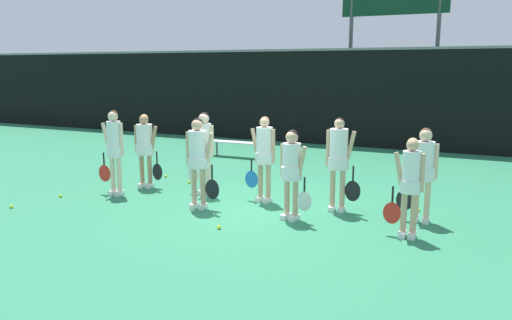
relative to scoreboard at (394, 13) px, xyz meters
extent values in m
plane|color=#2D7F56|center=(-0.73, -9.94, -4.56)|extent=(140.00, 140.00, 0.00)
cube|color=black|center=(-0.73, -1.63, -2.93)|extent=(60.00, 0.06, 3.26)
cube|color=slate|center=(-0.73, -1.63, -1.26)|extent=(60.00, 0.08, 0.08)
cylinder|color=#515156|center=(-1.51, 0.00, -1.65)|extent=(0.14, 0.14, 5.82)
cylinder|color=#515156|center=(1.51, 0.00, -1.65)|extent=(0.14, 0.14, 5.82)
cube|color=silver|center=(-3.59, -5.18, -4.11)|extent=(1.86, 0.37, 0.04)
cylinder|color=slate|center=(-2.82, -5.05, -4.34)|extent=(0.06, 0.06, 0.43)
cylinder|color=slate|center=(-2.82, -5.30, -4.34)|extent=(0.06, 0.06, 0.43)
cylinder|color=slate|center=(-4.35, -5.06, -4.34)|extent=(0.06, 0.06, 0.43)
cylinder|color=slate|center=(-4.35, -5.31, -4.34)|extent=(0.06, 0.06, 0.43)
cylinder|color=beige|center=(-3.77, -10.32, -4.13)|extent=(0.10, 0.10, 0.86)
cylinder|color=beige|center=(-3.93, -10.34, -4.13)|extent=(0.10, 0.10, 0.86)
cube|color=white|center=(-3.76, -10.35, -4.51)|extent=(0.14, 0.25, 0.09)
cube|color=white|center=(-3.92, -10.37, -4.51)|extent=(0.14, 0.25, 0.09)
cylinder|color=white|center=(-3.85, -10.33, -3.61)|extent=(0.34, 0.34, 0.26)
cylinder|color=white|center=(-3.85, -10.33, -3.33)|extent=(0.29, 0.29, 0.73)
sphere|color=beige|center=(-3.85, -10.33, -2.87)|extent=(0.21, 0.21, 0.21)
sphere|color=#4C331E|center=(-3.85, -10.31, -2.84)|extent=(0.19, 0.19, 0.19)
cylinder|color=beige|center=(-4.03, -10.36, -3.34)|extent=(0.23, 0.10, 0.69)
cylinder|color=beige|center=(-3.67, -10.31, -3.34)|extent=(0.08, 0.08, 0.69)
cylinder|color=black|center=(-4.11, -10.39, -3.78)|extent=(0.03, 0.03, 0.27)
ellipsoid|color=red|center=(-4.11, -10.39, -4.10)|extent=(0.32, 0.03, 0.37)
cylinder|color=tan|center=(-1.60, -10.46, -4.14)|extent=(0.10, 0.10, 0.84)
cylinder|color=tan|center=(-1.79, -10.48, -4.14)|extent=(0.10, 0.10, 0.84)
cube|color=white|center=(-1.60, -10.49, -4.51)|extent=(0.14, 0.25, 0.09)
cube|color=white|center=(-1.79, -10.51, -4.51)|extent=(0.14, 0.25, 0.09)
cylinder|color=white|center=(-1.70, -10.47, -3.66)|extent=(0.40, 0.40, 0.18)
cylinder|color=white|center=(-1.70, -10.47, -3.38)|extent=(0.35, 0.35, 0.69)
sphere|color=tan|center=(-1.70, -10.47, -2.93)|extent=(0.22, 0.22, 0.22)
sphere|color=black|center=(-1.70, -10.45, -2.90)|extent=(0.20, 0.20, 0.20)
cylinder|color=tan|center=(-1.49, -10.44, -3.39)|extent=(0.22, 0.10, 0.65)
cylinder|color=tan|center=(-1.90, -10.49, -3.39)|extent=(0.08, 0.08, 0.65)
cylinder|color=black|center=(-1.40, -10.45, -3.82)|extent=(0.03, 0.03, 0.29)
ellipsoid|color=black|center=(-1.40, -10.45, -4.15)|extent=(0.30, 0.03, 0.39)
cylinder|color=tan|center=(0.28, -10.41, -4.17)|extent=(0.10, 0.10, 0.77)
cylinder|color=tan|center=(0.10, -10.38, -4.17)|extent=(0.10, 0.10, 0.77)
cube|color=white|center=(0.27, -10.44, -4.51)|extent=(0.15, 0.26, 0.09)
cube|color=white|center=(0.10, -10.41, -4.51)|extent=(0.15, 0.26, 0.09)
cylinder|color=white|center=(0.19, -10.40, -3.70)|extent=(0.38, 0.38, 0.24)
cylinder|color=white|center=(0.19, -10.40, -3.48)|extent=(0.33, 0.33, 0.62)
sphere|color=tan|center=(0.19, -10.40, -3.06)|extent=(0.22, 0.22, 0.22)
sphere|color=black|center=(0.19, -10.38, -3.03)|extent=(0.20, 0.20, 0.20)
cylinder|color=tan|center=(0.39, -10.44, -3.49)|extent=(0.21, 0.11, 0.59)
cylinder|color=tan|center=(0.00, -10.36, -3.49)|extent=(0.08, 0.08, 0.59)
cylinder|color=black|center=(0.46, -10.47, -3.86)|extent=(0.03, 0.03, 0.26)
ellipsoid|color=silver|center=(0.46, -10.47, -4.17)|extent=(0.28, 0.03, 0.35)
cylinder|color=tan|center=(2.32, -10.49, -4.17)|extent=(0.10, 0.10, 0.77)
cylinder|color=tan|center=(2.17, -10.49, -4.17)|extent=(0.10, 0.10, 0.77)
cube|color=white|center=(2.32, -10.52, -4.51)|extent=(0.11, 0.24, 0.09)
cube|color=white|center=(2.17, -10.52, -4.51)|extent=(0.11, 0.24, 0.09)
cylinder|color=white|center=(2.24, -10.49, -3.72)|extent=(0.32, 0.32, 0.20)
cylinder|color=white|center=(2.24, -10.49, -3.47)|extent=(0.28, 0.28, 0.64)
sphere|color=tan|center=(2.24, -10.49, -3.05)|extent=(0.19, 0.19, 0.19)
sphere|color=#D8B772|center=(2.24, -10.47, -3.03)|extent=(0.18, 0.18, 0.18)
cylinder|color=tan|center=(2.06, -10.49, -3.48)|extent=(0.20, 0.08, 0.61)
cylinder|color=tan|center=(2.41, -10.49, -3.48)|extent=(0.08, 0.08, 0.61)
cylinder|color=black|center=(1.98, -10.51, -3.87)|extent=(0.03, 0.03, 0.26)
ellipsoid|color=red|center=(1.98, -10.51, -4.18)|extent=(0.29, 0.03, 0.36)
cylinder|color=tan|center=(-3.61, -9.46, -4.16)|extent=(0.10, 0.10, 0.79)
cylinder|color=tan|center=(-3.81, -9.50, -4.16)|extent=(0.10, 0.10, 0.79)
cube|color=white|center=(-3.61, -9.49, -4.51)|extent=(0.15, 0.25, 0.09)
cube|color=white|center=(-3.80, -9.52, -4.51)|extent=(0.15, 0.25, 0.09)
cylinder|color=white|center=(-3.71, -9.48, -3.68)|extent=(0.41, 0.41, 0.24)
cylinder|color=white|center=(-3.71, -9.48, -3.44)|extent=(0.36, 0.36, 0.65)
sphere|color=tan|center=(-3.71, -9.48, -3.01)|extent=(0.20, 0.20, 0.20)
sphere|color=#D8B772|center=(-3.71, -9.46, -2.99)|extent=(0.19, 0.19, 0.19)
cylinder|color=tan|center=(-3.49, -9.44, -3.45)|extent=(0.21, 0.11, 0.62)
cylinder|color=tan|center=(-3.92, -9.51, -3.45)|extent=(0.08, 0.08, 0.62)
cylinder|color=black|center=(-3.41, -9.45, -3.86)|extent=(0.03, 0.03, 0.28)
ellipsoid|color=black|center=(-3.41, -9.45, -4.19)|extent=(0.27, 0.03, 0.38)
cylinder|color=beige|center=(-2.06, -9.48, -4.14)|extent=(0.10, 0.10, 0.84)
cylinder|color=beige|center=(-2.22, -9.49, -4.14)|extent=(0.10, 0.10, 0.84)
cube|color=white|center=(-2.06, -9.51, -4.51)|extent=(0.13, 0.25, 0.09)
cube|color=white|center=(-2.22, -9.52, -4.51)|extent=(0.13, 0.25, 0.09)
cylinder|color=white|center=(-2.14, -9.49, -3.64)|extent=(0.34, 0.34, 0.23)
cylinder|color=white|center=(-2.14, -9.49, -3.37)|extent=(0.30, 0.30, 0.69)
sphere|color=beige|center=(-2.14, -9.49, -2.91)|extent=(0.22, 0.22, 0.22)
sphere|color=black|center=(-2.15, -9.47, -2.88)|extent=(0.20, 0.20, 0.20)
cylinder|color=beige|center=(-2.33, -9.50, -3.38)|extent=(0.22, 0.09, 0.66)
cylinder|color=beige|center=(-1.97, -9.47, -3.38)|extent=(0.08, 0.08, 0.66)
cylinder|color=black|center=(-2.41, -9.53, -3.81)|extent=(0.03, 0.03, 0.29)
ellipsoid|color=silver|center=(-2.41, -9.53, -4.15)|extent=(0.27, 0.03, 0.40)
cylinder|color=tan|center=(-0.65, -9.50, -4.14)|extent=(0.10, 0.10, 0.83)
cylinder|color=tan|center=(-0.83, -9.49, -4.14)|extent=(0.10, 0.10, 0.83)
cube|color=white|center=(-0.65, -9.53, -4.51)|extent=(0.12, 0.24, 0.09)
cube|color=white|center=(-0.83, -9.52, -4.51)|extent=(0.12, 0.24, 0.09)
cylinder|color=white|center=(-0.74, -9.50, -3.65)|extent=(0.38, 0.38, 0.23)
cylinder|color=white|center=(-0.74, -9.50, -3.38)|extent=(0.33, 0.33, 0.70)
sphere|color=tan|center=(-0.74, -9.50, -2.93)|extent=(0.20, 0.20, 0.20)
sphere|color=olive|center=(-0.74, -9.48, -2.91)|extent=(0.18, 0.18, 0.18)
cylinder|color=tan|center=(-0.94, -9.49, -3.39)|extent=(0.22, 0.08, 0.67)
cylinder|color=tan|center=(-0.55, -9.50, -3.39)|extent=(0.08, 0.08, 0.67)
cylinder|color=black|center=(-1.02, -9.51, -3.81)|extent=(0.03, 0.03, 0.26)
ellipsoid|color=blue|center=(-1.02, -9.51, -4.12)|extent=(0.29, 0.03, 0.36)
cylinder|color=tan|center=(0.88, -9.50, -4.13)|extent=(0.10, 0.10, 0.85)
cylinder|color=tan|center=(0.70, -9.52, -4.13)|extent=(0.10, 0.10, 0.85)
cube|color=white|center=(0.88, -9.53, -4.51)|extent=(0.13, 0.25, 0.09)
cube|color=white|center=(0.70, -9.55, -4.51)|extent=(0.13, 0.25, 0.09)
cylinder|color=white|center=(0.79, -9.51, -3.63)|extent=(0.39, 0.39, 0.22)
cylinder|color=white|center=(0.79, -9.51, -3.34)|extent=(0.34, 0.34, 0.73)
sphere|color=tan|center=(0.79, -9.51, -2.88)|extent=(0.19, 0.19, 0.19)
sphere|color=black|center=(0.79, -9.49, -2.86)|extent=(0.18, 0.18, 0.18)
cylinder|color=tan|center=(1.00, -9.49, -3.36)|extent=(0.22, 0.10, 0.69)
cylinder|color=tan|center=(0.59, -9.53, -3.36)|extent=(0.08, 0.08, 0.69)
cylinder|color=black|center=(1.08, -9.50, -3.80)|extent=(0.03, 0.03, 0.29)
ellipsoid|color=black|center=(1.08, -9.50, -4.14)|extent=(0.30, 0.03, 0.39)
cylinder|color=beige|center=(2.42, -9.55, -4.16)|extent=(0.10, 0.10, 0.80)
cylinder|color=beige|center=(2.24, -9.56, -4.16)|extent=(0.10, 0.10, 0.80)
cube|color=white|center=(2.42, -9.58, -4.51)|extent=(0.12, 0.24, 0.09)
cube|color=white|center=(2.24, -9.59, -4.51)|extent=(0.12, 0.24, 0.09)
cylinder|color=white|center=(2.33, -9.56, -3.68)|extent=(0.38, 0.38, 0.24)
cylinder|color=white|center=(2.33, -9.56, -3.44)|extent=(0.33, 0.33, 0.65)
sphere|color=beige|center=(2.33, -9.56, -3.01)|extent=(0.22, 0.22, 0.22)
sphere|color=#4C331E|center=(2.33, -9.54, -2.98)|extent=(0.20, 0.20, 0.20)
cylinder|color=beige|center=(2.12, -9.56, -3.45)|extent=(0.20, 0.08, 0.62)
cylinder|color=beige|center=(2.53, -9.55, -3.45)|extent=(0.08, 0.08, 0.61)
cylinder|color=black|center=(2.04, -9.59, -3.85)|extent=(0.03, 0.03, 0.28)
ellipsoid|color=black|center=(2.04, -9.59, -4.18)|extent=(0.30, 0.03, 0.39)
sphere|color=#CCE033|center=(-3.89, -8.47, -4.52)|extent=(0.07, 0.07, 0.07)
sphere|color=#CCE033|center=(1.92, -8.40, -4.53)|extent=(0.07, 0.07, 0.07)
sphere|color=#CCE033|center=(-5.00, -12.03, -4.52)|extent=(0.07, 0.07, 0.07)
sphere|color=#CCE033|center=(-0.71, -11.44, -4.52)|extent=(0.07, 0.07, 0.07)
sphere|color=#CCE033|center=(-4.57, -9.44, -4.53)|extent=(0.06, 0.06, 0.06)
sphere|color=#CCE033|center=(-4.78, -11.01, -4.52)|extent=(0.07, 0.07, 0.07)
sphere|color=#CCE033|center=(-2.99, -8.79, -4.52)|extent=(0.07, 0.07, 0.07)
sphere|color=#CCE033|center=(2.22, -8.92, -4.52)|extent=(0.07, 0.07, 0.07)
camera|label=1|loc=(3.28, -18.51, -1.85)|focal=35.00mm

